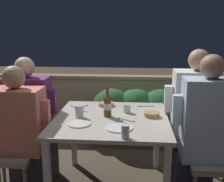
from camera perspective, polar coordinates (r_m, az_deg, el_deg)
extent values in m
cube|color=tan|center=(4.05, 1.69, -2.85)|extent=(9.00, 0.14, 0.78)
cube|color=#9E8466|center=(3.96, 1.73, 2.86)|extent=(9.00, 0.18, 0.04)
cube|color=#BCB2A3|center=(2.48, -0.15, -5.70)|extent=(0.99, 1.03, 0.03)
cube|color=silver|center=(2.29, -12.92, -17.54)|extent=(0.05, 0.05, 0.68)
cube|color=silver|center=(3.10, -7.74, -8.94)|extent=(0.05, 0.05, 0.68)
cube|color=silver|center=(3.04, 9.12, -9.41)|extent=(0.05, 0.05, 0.68)
cube|color=brown|center=(3.69, 4.74, -8.59)|extent=(1.10, 0.36, 0.28)
ellipsoid|color=#2D6633|center=(3.58, -0.03, -3.25)|extent=(0.50, 0.47, 0.47)
ellipsoid|color=#2D6633|center=(3.57, 4.84, -3.35)|extent=(0.50, 0.47, 0.47)
ellipsoid|color=#2D6633|center=(3.59, 9.70, -3.42)|extent=(0.50, 0.47, 0.47)
cube|color=gray|center=(2.65, -19.67, -11.91)|extent=(0.42, 0.42, 0.05)
cylinder|color=#7F705B|center=(2.97, -21.18, -13.96)|extent=(0.03, 0.03, 0.38)
cylinder|color=#7F705B|center=(2.84, -14.35, -14.75)|extent=(0.03, 0.03, 0.38)
cube|color=#282833|center=(2.68, -15.90, -16.00)|extent=(0.31, 0.23, 0.43)
cube|color=#E07A66|center=(2.52, -18.74, -5.75)|extent=(0.44, 0.26, 0.56)
cube|color=#E07A66|center=(2.41, -13.37, -4.55)|extent=(0.07, 0.07, 0.24)
sphere|color=tan|center=(2.43, -19.38, 2.67)|extent=(0.19, 0.19, 0.19)
cube|color=gray|center=(2.94, -17.70, -9.29)|extent=(0.42, 0.42, 0.05)
cube|color=gray|center=(2.93, -21.45, -4.03)|extent=(0.06, 0.42, 0.49)
cylinder|color=#7F705B|center=(2.82, -15.28, -15.02)|extent=(0.03, 0.03, 0.38)
cylinder|color=#7F705B|center=(3.24, -19.24, -11.42)|extent=(0.03, 0.03, 0.38)
cylinder|color=#7F705B|center=(3.12, -13.01, -12.00)|extent=(0.03, 0.03, 0.38)
cube|color=#282833|center=(2.96, -14.32, -12.98)|extent=(0.30, 0.23, 0.43)
cube|color=#6B2D66|center=(2.81, -16.83, -3.29)|extent=(0.43, 0.26, 0.60)
cube|color=#6B2D66|center=(2.71, -12.00, -2.03)|extent=(0.07, 0.07, 0.24)
sphere|color=beige|center=(2.73, -17.37, 4.65)|extent=(0.19, 0.19, 0.19)
cube|color=gray|center=(2.52, 19.93, -13.32)|extent=(0.42, 0.42, 0.05)
cylinder|color=#7F705B|center=(2.73, 14.75, -15.88)|extent=(0.03, 0.03, 0.38)
cube|color=#282833|center=(2.57, 15.75, -17.31)|extent=(0.29, 0.23, 0.43)
cube|color=silver|center=(2.37, 18.95, -5.58)|extent=(0.41, 0.26, 0.67)
cube|color=silver|center=(2.30, 13.03, -3.70)|extent=(0.07, 0.07, 0.24)
sphere|color=#99755B|center=(2.27, 19.74, 4.69)|extent=(0.19, 0.19, 0.19)
cube|color=gray|center=(2.79, 17.62, -10.55)|extent=(0.42, 0.42, 0.05)
cube|color=gray|center=(2.74, 21.81, -5.19)|extent=(0.06, 0.42, 0.49)
cylinder|color=#7F705B|center=(2.69, 14.24, -16.40)|extent=(0.03, 0.03, 0.38)
cylinder|color=#7F705B|center=(3.00, 13.11, -13.04)|extent=(0.03, 0.03, 0.38)
cylinder|color=#7F705B|center=(3.08, 19.95, -12.85)|extent=(0.03, 0.03, 0.38)
cube|color=#282833|center=(2.83, 13.89, -14.18)|extent=(0.29, 0.23, 0.43)
cube|color=white|center=(2.65, 16.68, -3.32)|extent=(0.41, 0.26, 0.68)
cube|color=white|center=(2.59, 11.37, -1.54)|extent=(0.07, 0.07, 0.24)
sphere|color=tan|center=(2.57, 17.31, 6.04)|extent=(0.19, 0.19, 0.19)
cylinder|color=brown|center=(2.48, -0.91, -3.30)|extent=(0.07, 0.07, 0.17)
cylinder|color=beige|center=(2.48, -0.91, -3.11)|extent=(0.07, 0.07, 0.06)
cone|color=brown|center=(2.45, -0.92, -1.03)|extent=(0.07, 0.07, 0.03)
cylinder|color=brown|center=(2.44, -0.92, 0.16)|extent=(0.03, 0.03, 0.07)
cylinder|color=white|center=(2.31, -6.72, -6.65)|extent=(0.19, 0.19, 0.01)
cylinder|color=silver|center=(2.88, -6.75, -2.69)|extent=(0.18, 0.18, 0.01)
cylinder|color=white|center=(2.21, 1.42, -7.49)|extent=(0.22, 0.22, 0.01)
cylinder|color=tan|center=(2.51, 8.09, -4.73)|extent=(0.14, 0.14, 0.04)
torus|color=tan|center=(2.51, 8.11, -4.38)|extent=(0.14, 0.14, 0.01)
cylinder|color=tan|center=(2.82, -1.18, -2.68)|extent=(0.16, 0.16, 0.03)
torus|color=tan|center=(2.82, -1.18, -2.43)|extent=(0.16, 0.16, 0.01)
cylinder|color=silver|center=(2.01, 2.72, -8.26)|extent=(0.06, 0.06, 0.10)
cylinder|color=silver|center=(2.48, -6.64, -4.16)|extent=(0.07, 0.07, 0.11)
cylinder|color=silver|center=(2.60, 3.08, -3.55)|extent=(0.07, 0.07, 0.08)
cube|color=silver|center=(2.69, -6.46, -3.83)|extent=(0.15, 0.12, 0.01)
cube|color=silver|center=(2.82, 6.88, -3.05)|extent=(0.17, 0.03, 0.01)
cube|color=silver|center=(2.41, 2.86, -5.82)|extent=(0.15, 0.11, 0.01)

